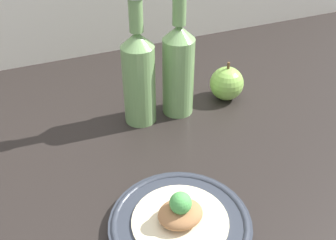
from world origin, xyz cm
name	(u,v)px	position (x,y,z in cm)	size (l,w,h in cm)	color
ground_plane	(167,174)	(0.00, 0.00, -2.00)	(180.00, 110.00, 4.00)	black
plate	(180,224)	(-3.64, -14.45, 1.04)	(22.78, 22.78, 1.95)	#2D333D
plated_food	(180,215)	(-3.64, -14.45, 3.26)	(15.42, 15.42, 6.04)	beige
cider_bottle_left	(139,75)	(0.58, 16.44, 11.22)	(6.87, 6.87, 28.46)	#729E5B
cider_bottle_right	(178,67)	(9.50, 16.44, 11.22)	(6.87, 6.87, 28.46)	#729E5B
apple	(227,83)	(22.26, 16.92, 3.99)	(7.96, 7.96, 9.49)	#84B74C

